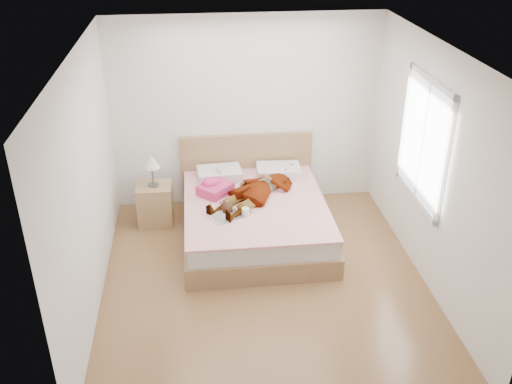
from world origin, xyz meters
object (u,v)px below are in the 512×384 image
at_px(nightstand, 155,201).
at_px(phone, 218,169).
at_px(woman, 260,186).
at_px(coffee_mug, 246,212).
at_px(towel, 214,187).
at_px(plush_toy, 227,207).
at_px(bed, 254,215).
at_px(magazine, 227,217).

bearing_deg(nightstand, phone, 6.68).
height_order(woman, phone, woman).
distance_m(woman, coffee_mug, 0.59).
distance_m(towel, plush_toy, 0.51).
bearing_deg(plush_toy, woman, 43.38).
relative_size(phone, plush_toy, 0.44).
distance_m(phone, coffee_mug, 0.99).
height_order(bed, coffee_mug, bed).
height_order(towel, magazine, towel).
relative_size(coffee_mug, nightstand, 0.14).
height_order(woman, magazine, woman).
bearing_deg(phone, towel, -148.57).
relative_size(magazine, nightstand, 0.47).
bearing_deg(plush_toy, magazine, -92.28).
relative_size(woman, coffee_mug, 12.34).
xyz_separation_m(towel, plush_toy, (0.12, -0.50, -0.03)).
distance_m(phone, bed, 0.79).
relative_size(phone, bed, 0.04).
bearing_deg(magazine, phone, 92.83).
distance_m(bed, towel, 0.62).
distance_m(woman, plush_toy, 0.62).
height_order(magazine, plush_toy, plush_toy).
distance_m(bed, plush_toy, 0.55).
distance_m(phone, towel, 0.35).
xyz_separation_m(coffee_mug, plush_toy, (-0.22, 0.12, 0.01)).
bearing_deg(plush_toy, nightstand, 141.18).
bearing_deg(nightstand, towel, -16.28).
xyz_separation_m(magazine, plush_toy, (0.01, 0.13, 0.05)).
distance_m(woman, phone, 0.64).
xyz_separation_m(woman, magazine, (-0.45, -0.55, -0.10)).
bearing_deg(woman, plush_toy, -92.94).
relative_size(bed, nightstand, 2.16).
distance_m(phone, nightstand, 0.93).
xyz_separation_m(woman, towel, (-0.57, 0.07, -0.03)).
xyz_separation_m(bed, nightstand, (-1.26, 0.43, 0.04)).
relative_size(plush_toy, nightstand, 0.22).
height_order(bed, plush_toy, bed).
xyz_separation_m(phone, coffee_mug, (0.27, -0.94, -0.13)).
xyz_separation_m(plush_toy, nightstand, (-0.90, 0.72, -0.25)).
distance_m(magazine, coffee_mug, 0.23).
xyz_separation_m(woman, phone, (-0.50, 0.40, 0.07)).
relative_size(phone, towel, 0.18).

